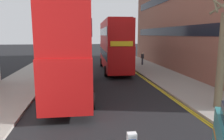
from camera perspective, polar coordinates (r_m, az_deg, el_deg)
sidewalk_right at (r=20.40m, az=14.88°, el=-2.07°), size 4.00×80.00×0.14m
sidewalk_left at (r=19.48m, az=-23.11°, el=-3.07°), size 4.00×80.00×0.14m
kerb_line_outer at (r=17.84m, az=11.14°, el=-3.80°), size 0.10×56.00×0.01m
kerb_line_inner at (r=17.79m, az=10.65°, el=-3.82°), size 0.10×56.00×0.01m
double_decker_bus_away at (r=14.56m, az=-11.02°, el=5.27°), size 2.90×10.84×5.64m
double_decker_bus_oncoming at (r=23.85m, az=0.59°, el=7.07°), size 3.02×10.87×5.64m
pedestrian_far at (r=28.00m, az=8.27°, el=3.16°), size 0.34×0.22×1.62m
street_tree_near at (r=41.74m, az=3.88°, el=8.36°), size 1.43×1.37×6.53m
street_tree_mid at (r=12.51m, az=27.67°, el=3.26°), size 1.55×1.57×5.98m
townhouse_terrace_right at (r=27.39m, az=25.50°, el=12.38°), size 10.08×28.00×11.68m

